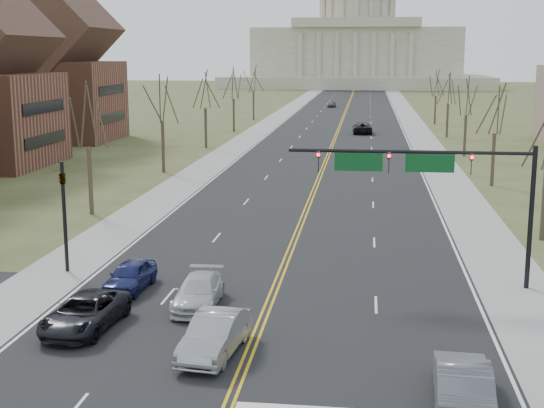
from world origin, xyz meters
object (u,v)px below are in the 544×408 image
(car_sb_outer_lead, at_px, (85,313))
(signal_left, at_px, (64,204))
(car_sb_inner_lead, at_px, (215,335))
(car_sb_outer_second, at_px, (130,276))
(car_nb_outer_lead, at_px, (462,383))
(car_far_sb, at_px, (332,104))
(signal_mast, at_px, (428,173))
(car_sb_inner_second, at_px, (198,292))
(car_far_nb, at_px, (362,128))

(car_sb_outer_lead, bearing_deg, signal_left, 121.13)
(car_sb_inner_lead, distance_m, car_sb_outer_second, 9.50)
(car_nb_outer_lead, relative_size, car_sb_outer_lead, 0.97)
(car_sb_outer_lead, bearing_deg, car_nb_outer_lead, -15.21)
(car_far_sb, bearing_deg, car_sb_outer_second, -86.29)
(car_sb_outer_lead, bearing_deg, car_sb_inner_lead, -14.16)
(car_nb_outer_lead, height_order, car_sb_outer_second, car_nb_outer_lead)
(car_nb_outer_lead, xyz_separation_m, car_far_sb, (-11.11, 142.34, -0.18))
(signal_left, relative_size, car_sb_inner_lead, 1.24)
(signal_mast, bearing_deg, car_sb_inner_second, -155.84)
(car_sb_inner_lead, height_order, car_sb_outer_lead, car_sb_inner_lead)
(signal_mast, xyz_separation_m, car_nb_outer_lead, (0.28, -13.62, -4.91))
(signal_mast, height_order, car_far_nb, signal_mast)
(signal_mast, bearing_deg, car_sb_outer_second, -169.32)
(car_sb_outer_second, bearing_deg, car_sb_outer_lead, -89.08)
(car_sb_inner_lead, relative_size, car_sb_outer_lead, 0.92)
(car_sb_inner_lead, height_order, car_far_nb, car_far_nb)
(car_sb_outer_second, relative_size, car_far_nb, 0.72)
(signal_mast, relative_size, signal_left, 2.02)
(car_nb_outer_lead, bearing_deg, signal_left, -32.25)
(car_sb_inner_second, bearing_deg, car_far_nb, 82.93)
(car_sb_inner_second, bearing_deg, signal_left, 147.99)
(car_sb_inner_lead, bearing_deg, car_sb_outer_lead, 168.05)
(car_sb_outer_lead, xyz_separation_m, car_far_nb, (11.05, 82.48, 0.09))
(car_sb_outer_lead, distance_m, car_far_sb, 137.02)
(car_far_nb, bearing_deg, signal_left, 76.13)
(signal_mast, distance_m, car_sb_outer_second, 15.64)
(signal_mast, xyz_separation_m, car_sb_inner_second, (-10.65, -4.78, -5.05))
(signal_left, bearing_deg, car_sb_inner_second, -29.93)
(car_nb_outer_lead, bearing_deg, signal_mast, -85.75)
(car_far_sb, bearing_deg, car_far_nb, -77.26)
(signal_left, distance_m, car_sb_inner_lead, 14.76)
(signal_left, relative_size, car_sb_outer_lead, 1.14)
(signal_left, bearing_deg, car_sb_outer_second, -32.04)
(car_nb_outer_lead, relative_size, car_sb_outer_second, 1.20)
(car_nb_outer_lead, height_order, car_far_sb, car_nb_outer_lead)
(car_sb_inner_lead, bearing_deg, car_sb_inner_second, 115.59)
(signal_mast, xyz_separation_m, signal_left, (-18.95, 0.00, -2.05))
(car_sb_inner_second, relative_size, car_sb_outer_second, 1.14)
(car_sb_outer_second, xyz_separation_m, car_far_sb, (3.73, 131.46, -0.06))
(car_sb_outer_second, bearing_deg, car_sb_inner_second, -24.04)
(car_sb_inner_second, height_order, car_far_sb, car_sb_inner_second)
(signal_left, xyz_separation_m, car_sb_outer_lead, (4.15, -8.25, -2.97))
(signal_left, relative_size, car_sb_outer_second, 1.42)
(car_nb_outer_lead, distance_m, car_far_sb, 142.77)
(car_sb_inner_second, relative_size, car_far_sb, 1.24)
(car_nb_outer_lead, relative_size, car_far_sb, 1.31)
(signal_left, xyz_separation_m, car_far_sb, (8.12, 128.71, -3.04))
(signal_left, bearing_deg, car_far_sb, 86.39)
(car_sb_outer_lead, distance_m, car_far_nb, 83.22)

